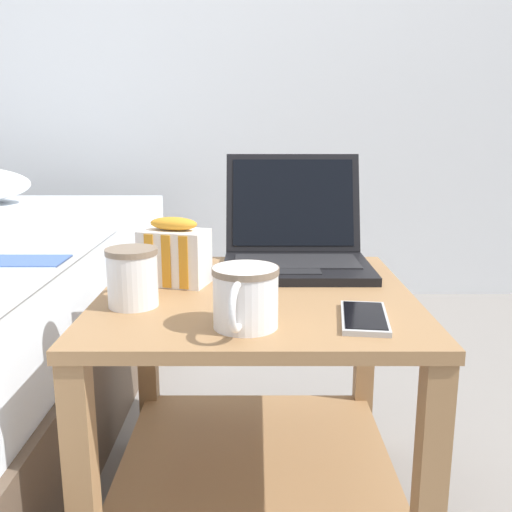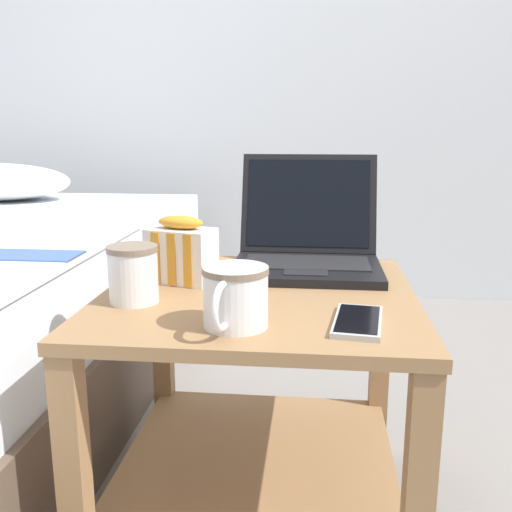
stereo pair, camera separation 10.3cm
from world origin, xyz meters
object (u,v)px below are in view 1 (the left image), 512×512
Objects in this scene: mug_front_left at (133,274)px; cell_phone at (364,318)px; laptop at (296,245)px; mug_front_right at (245,294)px; snack_bag at (175,254)px.

mug_front_left is 0.84× the size of cell_phone.
mug_front_left is at bearing 168.20° from cell_phone.
laptop is 2.00× the size of cell_phone.
mug_front_right reaches higher than cell_phone.
mug_front_left is (-0.30, -0.29, 0.01)m from laptop.
laptop is at bearing 103.43° from cell_phone.
laptop is at bearing 30.30° from snack_bag.
snack_bag is (-0.25, -0.15, 0.01)m from laptop.
laptop reaches higher than mug_front_left.
cell_phone is at bearing -76.57° from laptop.
mug_front_left is at bearing -110.98° from snack_bag.
snack_bag is at bearing 146.66° from cell_phone.
mug_front_right is at bearing -29.82° from mug_front_left.
mug_front_left is at bearing 150.18° from mug_front_right.
snack_bag reaches higher than cell_phone.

